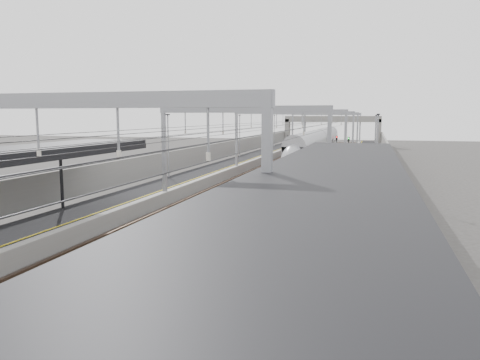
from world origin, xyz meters
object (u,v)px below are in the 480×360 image
Objects in this scene: bench at (339,229)px; signal_green at (288,141)px; overbridge at (332,123)px; train at (315,151)px.

signal_green is (-13.06, 60.13, 0.82)m from bench.
overbridge is at bearing 79.90° from signal_green.
signal_green is (-5.20, -29.19, -2.89)m from overbridge.
train reaches higher than signal_green.
signal_green reaches higher than bench.
train is 17.08m from signal_green.
overbridge is 45.05m from train.
bench is at bearing -84.97° from overbridge.
train is 13.18× the size of signal_green.
train reaches higher than bench.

